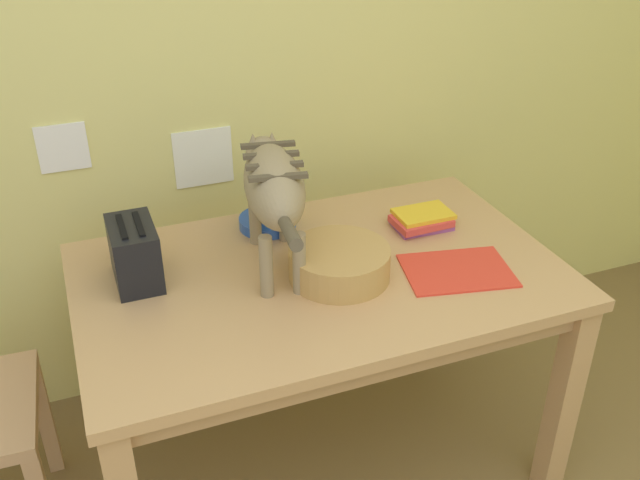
% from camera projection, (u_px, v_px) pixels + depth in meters
% --- Properties ---
extents(wall_rear, '(4.60, 0.11, 2.50)m').
position_uv_depth(wall_rear, '(237.00, 34.00, 2.27)').
color(wall_rear, '#E3D97A').
rests_on(wall_rear, ground_plane).
extents(dining_table, '(1.35, 0.84, 0.73)m').
position_uv_depth(dining_table, '(320.00, 296.00, 2.06)').
color(dining_table, tan).
rests_on(dining_table, ground_plane).
extents(cat, '(0.23, 0.70, 0.34)m').
position_uv_depth(cat, '(273.00, 185.00, 1.93)').
color(cat, '#94815B').
rests_on(cat, dining_table).
extents(saucer_bowl, '(0.18, 0.18, 0.03)m').
position_uv_depth(saucer_bowl, '(267.00, 222.00, 2.23)').
color(saucer_bowl, '#2953B4').
rests_on(saucer_bowl, dining_table).
extents(coffee_mug, '(0.14, 0.09, 0.08)m').
position_uv_depth(coffee_mug, '(268.00, 205.00, 2.20)').
color(coffee_mug, '#3879BB').
rests_on(coffee_mug, saucer_bowl).
extents(magazine, '(0.34, 0.27, 0.01)m').
position_uv_depth(magazine, '(457.00, 270.00, 2.01)').
color(magazine, red).
rests_on(magazine, dining_table).
extents(book_stack, '(0.19, 0.13, 0.05)m').
position_uv_depth(book_stack, '(422.00, 220.00, 2.22)').
color(book_stack, '#9B50A2').
rests_on(book_stack, dining_table).
extents(wicker_basket, '(0.28, 0.28, 0.09)m').
position_uv_depth(wicker_basket, '(339.00, 263.00, 1.96)').
color(wicker_basket, tan).
rests_on(wicker_basket, dining_table).
extents(toaster, '(0.12, 0.20, 0.18)m').
position_uv_depth(toaster, '(135.00, 253.00, 1.93)').
color(toaster, black).
rests_on(toaster, dining_table).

